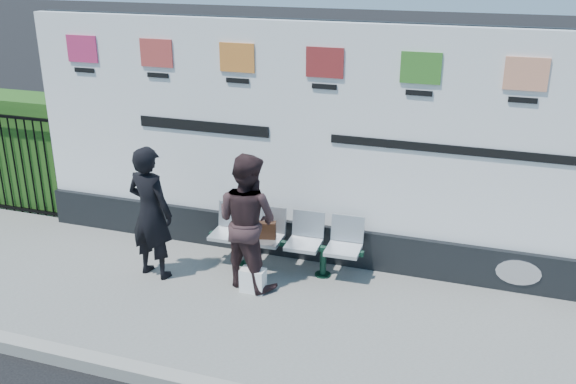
{
  "coord_description": "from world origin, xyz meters",
  "views": [
    {
      "loc": [
        2.49,
        -3.41,
        3.93
      ],
      "look_at": [
        0.25,
        3.18,
        1.25
      ],
      "focal_mm": 40.0,
      "sensor_mm": 36.0,
      "label": 1
    }
  ],
  "objects_px": {
    "bench": "(284,255)",
    "woman_left": "(151,213)",
    "billboard": "(324,163)",
    "woman_right": "(247,221)"
  },
  "relations": [
    {
      "from": "billboard",
      "to": "woman_right",
      "type": "relative_size",
      "value": 4.89
    },
    {
      "from": "billboard",
      "to": "woman_left",
      "type": "relative_size",
      "value": 4.83
    },
    {
      "from": "woman_left",
      "to": "bench",
      "type": "bearing_deg",
      "value": -146.58
    },
    {
      "from": "bench",
      "to": "woman_right",
      "type": "height_order",
      "value": "woman_right"
    },
    {
      "from": "bench",
      "to": "woman_left",
      "type": "xyz_separation_m",
      "value": [
        -1.48,
        -0.62,
        0.62
      ]
    },
    {
      "from": "billboard",
      "to": "woman_left",
      "type": "bearing_deg",
      "value": -149.05
    },
    {
      "from": "woman_left",
      "to": "woman_right",
      "type": "height_order",
      "value": "woman_left"
    },
    {
      "from": "bench",
      "to": "woman_left",
      "type": "bearing_deg",
      "value": -159.04
    },
    {
      "from": "woman_right",
      "to": "bench",
      "type": "bearing_deg",
      "value": -106.47
    },
    {
      "from": "billboard",
      "to": "woman_left",
      "type": "distance_m",
      "value": 2.2
    }
  ]
}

